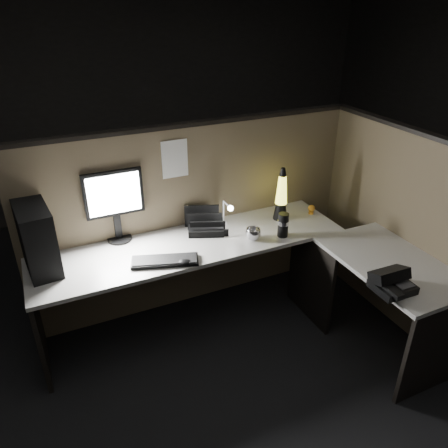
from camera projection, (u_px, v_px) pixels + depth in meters
name	position (u px, v px, depth m)	size (l,w,h in m)	color
floor	(246.00, 366.00, 3.10)	(6.00, 6.00, 0.00)	black
room_shell	(253.00, 146.00, 2.35)	(6.00, 6.00, 6.00)	silver
partition_back	(195.00, 218.00, 3.50)	(2.66, 0.06, 1.50)	brown
partition_right	(397.00, 230.00, 3.33)	(0.06, 1.66, 1.50)	brown
desk	(254.00, 274.00, 3.10)	(2.60, 1.60, 0.73)	#B2AFA8
pc_tower	(37.00, 238.00, 2.81)	(0.19, 0.42, 0.45)	black
monitor	(114.00, 199.00, 3.10)	(0.42, 0.18, 0.54)	black
keyboard	(165.00, 261.00, 2.96)	(0.45, 0.15, 0.02)	black
mouse	(185.00, 262.00, 2.93)	(0.09, 0.07, 0.04)	black
clip_lamp	(227.00, 213.00, 3.33)	(0.04, 0.17, 0.22)	silver
organizer	(205.00, 225.00, 3.35)	(0.33, 0.32, 0.20)	black
lava_lamp	(281.00, 198.00, 3.46)	(0.12, 0.12, 0.43)	black
travel_mug	(283.00, 225.00, 3.24)	(0.08, 0.08, 0.19)	black
steel_mug	(253.00, 234.00, 3.22)	(0.11, 0.11, 0.09)	silver
figurine	(312.00, 208.00, 3.60)	(0.06, 0.06, 0.06)	orange
pinned_paper	(175.00, 159.00, 3.17)	(0.20, 0.00, 0.28)	white
desk_phone	(391.00, 282.00, 2.67)	(0.24, 0.25, 0.14)	black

